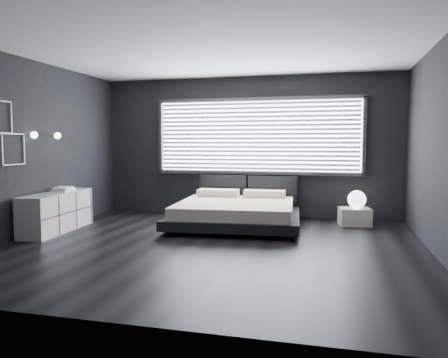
# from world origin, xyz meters

# --- Properties ---
(room) EXTENTS (6.04, 6.00, 2.80)m
(room) POSITION_xyz_m (0.00, 0.00, 1.40)
(room) COLOR black
(room) RESTS_ON ground
(window) EXTENTS (4.14, 0.09, 1.52)m
(window) POSITION_xyz_m (0.20, 2.70, 1.61)
(window) COLOR white
(window) RESTS_ON ground
(headboard) EXTENTS (1.96, 0.16, 0.52)m
(headboard) POSITION_xyz_m (0.03, 2.64, 0.57)
(headboard) COLOR black
(headboard) RESTS_ON ground
(sconce_near) EXTENTS (0.18, 0.11, 0.11)m
(sconce_near) POSITION_xyz_m (-2.88, 0.05, 1.60)
(sconce_near) COLOR silver
(sconce_near) RESTS_ON ground
(sconce_far) EXTENTS (0.18, 0.11, 0.11)m
(sconce_far) POSITION_xyz_m (-2.88, 0.65, 1.60)
(sconce_far) COLOR silver
(sconce_far) RESTS_ON ground
(wall_art_upper) EXTENTS (0.01, 0.48, 0.48)m
(wall_art_upper) POSITION_xyz_m (-2.98, -0.55, 1.85)
(wall_art_upper) COLOR #47474C
(wall_art_upper) RESTS_ON ground
(wall_art_lower) EXTENTS (0.01, 0.48, 0.48)m
(wall_art_lower) POSITION_xyz_m (-2.98, -0.30, 1.38)
(wall_art_lower) COLOR #47474C
(wall_art_lower) RESTS_ON ground
(bed) EXTENTS (2.38, 2.29, 0.57)m
(bed) POSITION_xyz_m (0.03, 1.59, 0.27)
(bed) COLOR black
(bed) RESTS_ON ground
(nightstand) EXTENTS (0.60, 0.52, 0.31)m
(nightstand) POSITION_xyz_m (2.08, 2.21, 0.16)
(nightstand) COLOR silver
(nightstand) RESTS_ON ground
(orb_lamp) EXTENTS (0.32, 0.32, 0.32)m
(orb_lamp) POSITION_xyz_m (2.11, 2.20, 0.47)
(orb_lamp) COLOR white
(orb_lamp) RESTS_ON nightstand
(dresser) EXTENTS (0.59, 1.66, 0.65)m
(dresser) POSITION_xyz_m (-2.78, 0.43, 0.33)
(dresser) COLOR silver
(dresser) RESTS_ON ground
(book_stack) EXTENTS (0.31, 0.40, 0.08)m
(book_stack) POSITION_xyz_m (-2.78, 0.62, 0.69)
(book_stack) COLOR silver
(book_stack) RESTS_ON dresser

